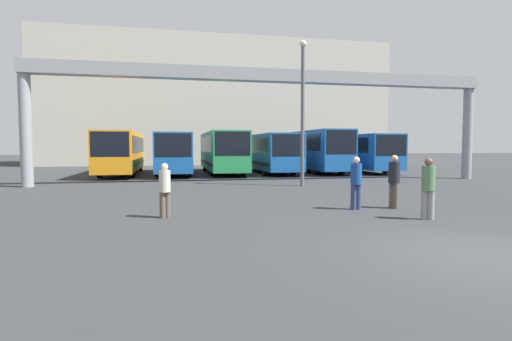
# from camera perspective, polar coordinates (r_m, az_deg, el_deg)

# --- Properties ---
(ground_plane) EXTENTS (200.00, 200.00, 0.00)m
(ground_plane) POSITION_cam_1_polar(r_m,az_deg,el_deg) (8.93, 29.23, -10.57)
(ground_plane) COLOR #2D3033
(building_backdrop) EXTENTS (40.25, 12.00, 14.52)m
(building_backdrop) POSITION_cam_1_polar(r_m,az_deg,el_deg) (50.92, -5.55, 9.29)
(building_backdrop) COLOR #B7B2A3
(building_backdrop) RESTS_ON ground
(overhead_gantry) EXTENTS (26.62, 0.80, 6.49)m
(overhead_gantry) POSITION_cam_1_polar(r_m,az_deg,el_deg) (23.41, 2.39, 11.66)
(overhead_gantry) COLOR gray
(overhead_gantry) RESTS_ON ground
(bus_slot_0) EXTENTS (2.48, 12.24, 3.09)m
(bus_slot_0) POSITION_cam_1_polar(r_m,az_deg,el_deg) (31.72, -18.60, 2.74)
(bus_slot_0) COLOR orange
(bus_slot_0) RESTS_ON ground
(bus_slot_1) EXTENTS (2.49, 10.13, 3.01)m
(bus_slot_1) POSITION_cam_1_polar(r_m,az_deg,el_deg) (30.46, -11.79, 2.73)
(bus_slot_1) COLOR #1959A5
(bus_slot_1) RESTS_ON ground
(bus_slot_2) EXTENTS (2.54, 10.93, 3.15)m
(bus_slot_2) POSITION_cam_1_polar(r_m,az_deg,el_deg) (31.10, -4.86, 2.95)
(bus_slot_2) COLOR #268C4C
(bus_slot_2) RESTS_ON ground
(bus_slot_3) EXTENTS (2.48, 10.77, 3.01)m
(bus_slot_3) POSITION_cam_1_polar(r_m,az_deg,el_deg) (31.71, 1.90, 2.83)
(bus_slot_3) COLOR #1959A5
(bus_slot_3) RESTS_ON ground
(bus_slot_4) EXTENTS (2.44, 10.77, 3.30)m
(bus_slot_4) POSITION_cam_1_polar(r_m,az_deg,el_deg) (32.82, 8.27, 3.10)
(bus_slot_4) COLOR #1959A5
(bus_slot_4) RESTS_ON ground
(bus_slot_5) EXTENTS (2.59, 12.16, 3.00)m
(bus_slot_5) POSITION_cam_1_polar(r_m,az_deg,el_deg) (34.92, 13.66, 2.80)
(bus_slot_5) COLOR #1959A5
(bus_slot_5) RESTS_ON ground
(pedestrian_near_center) EXTENTS (0.37, 0.37, 1.80)m
(pedestrian_near_center) POSITION_cam_1_polar(r_m,az_deg,el_deg) (14.24, 19.12, -1.31)
(pedestrian_near_center) COLOR brown
(pedestrian_near_center) RESTS_ON ground
(pedestrian_mid_right) EXTENTS (0.37, 0.37, 1.77)m
(pedestrian_mid_right) POSITION_cam_1_polar(r_m,az_deg,el_deg) (12.39, 23.37, -2.18)
(pedestrian_mid_right) COLOR gray
(pedestrian_mid_right) RESTS_ON ground
(pedestrian_far_center) EXTENTS (0.36, 0.36, 1.75)m
(pedestrian_far_center) POSITION_cam_1_polar(r_m,az_deg,el_deg) (13.60, 14.11, -1.55)
(pedestrian_far_center) COLOR navy
(pedestrian_far_center) RESTS_ON ground
(pedestrian_near_left) EXTENTS (0.33, 0.33, 1.60)m
(pedestrian_near_left) POSITION_cam_1_polar(r_m,az_deg,el_deg) (11.98, -12.90, -2.59)
(pedestrian_near_left) COLOR brown
(pedestrian_near_left) RESTS_ON ground
(lamp_post) EXTENTS (0.36, 0.36, 7.58)m
(lamp_post) POSITION_cam_1_polar(r_m,az_deg,el_deg) (21.25, 6.69, 9.00)
(lamp_post) COLOR #595B60
(lamp_post) RESTS_ON ground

